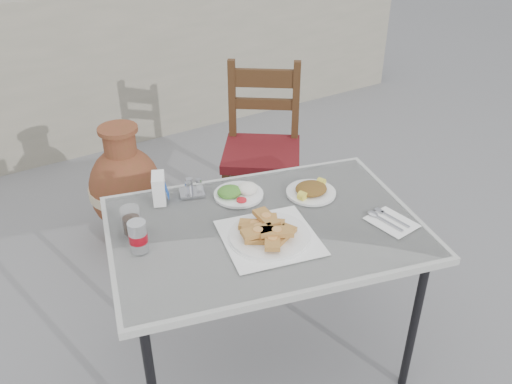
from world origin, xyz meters
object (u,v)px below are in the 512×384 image
condiment_caddy (192,189)px  salad_rice_plate (238,192)px  cafe_table (265,235)px  cola_glass (131,222)px  soda_can (138,236)px  napkin_holder (159,188)px  salad_chopped_plate (311,190)px  terracotta_urn (126,190)px  chair (262,148)px  pide_plate (270,231)px

condiment_caddy → salad_rice_plate: bearing=-35.5°
cafe_table → cola_glass: bearing=153.8°
soda_can → napkin_holder: same height
salad_chopped_plate → soda_can: soda_can is taller
cola_glass → condiment_caddy: size_ratio=0.84×
salad_rice_plate → cola_glass: bearing=-178.4°
napkin_holder → terracotta_urn: bearing=106.4°
cola_glass → napkin_holder: bearing=40.2°
condiment_caddy → chair: (0.74, 0.60, -0.25)m
salad_chopped_plate → napkin_holder: (-0.58, 0.29, 0.04)m
condiment_caddy → napkin_holder: bearing=170.6°
cola_glass → chair: (1.06, 0.73, -0.27)m
salad_rice_plate → napkin_holder: bearing=155.3°
pide_plate → salad_chopped_plate: (0.33, 0.18, -0.01)m
napkin_holder → pide_plate: bearing=-38.4°
cafe_table → salad_rice_plate: 0.25m
salad_rice_plate → cola_glass: size_ratio=2.00×
napkin_holder → condiment_caddy: (0.14, -0.02, -0.04)m
salad_rice_plate → terracotta_urn: bearing=101.8°
salad_rice_plate → salad_chopped_plate: bearing=-28.5°
salad_chopped_plate → soda_can: 0.78m
pide_plate → chair: chair is taller
cafe_table → napkin_holder: (-0.29, 0.38, 0.11)m
soda_can → cola_glass: 0.13m
pide_plate → terracotta_urn: pide_plate is taller
salad_chopped_plate → napkin_holder: 0.65m
pide_plate → cola_glass: cola_glass is taller
napkin_holder → chair: (0.88, 0.58, -0.29)m
pide_plate → salad_chopped_plate: pide_plate is taller
pide_plate → salad_chopped_plate: bearing=28.2°
salad_chopped_plate → cola_glass: cola_glass is taller
salad_chopped_plate → condiment_caddy: bearing=148.8°
salad_rice_plate → condiment_caddy: 0.20m
cafe_table → salad_chopped_plate: bearing=17.4°
salad_rice_plate → chair: 0.95m
chair → cafe_table: bearing=-85.8°
pide_plate → terracotta_urn: 1.37m
cola_glass → salad_chopped_plate: bearing=-10.2°
napkin_holder → soda_can: bearing=-102.4°
chair → napkin_holder: bearing=-110.9°
cafe_table → pide_plate: size_ratio=3.32×
cafe_table → salad_rice_plate: bearing=86.2°
soda_can → napkin_holder: 0.34m
condiment_caddy → terracotta_urn: bearing=92.7°
soda_can → condiment_caddy: 0.43m
salad_rice_plate → condiment_caddy: size_ratio=1.68×
cola_glass → chair: chair is taller
salad_chopped_plate → cola_glass: size_ratio=2.00×
soda_can → chair: bearing=38.4°
napkin_holder → cafe_table: bearing=-29.9°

